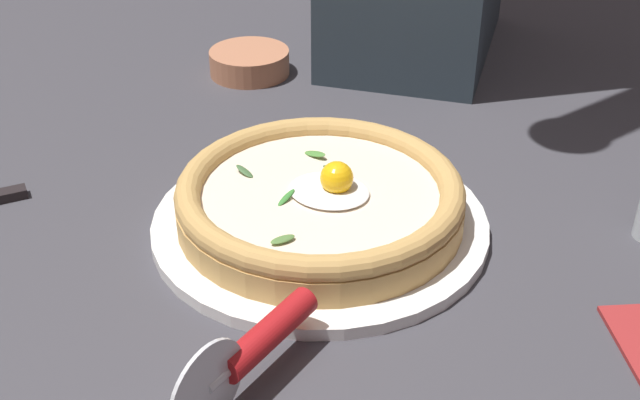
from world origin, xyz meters
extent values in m
cube|color=#3B3A40|center=(0.00, 0.00, -0.01)|extent=(2.40, 2.40, 0.03)
cylinder|color=white|center=(0.01, 0.03, 0.01)|extent=(0.32, 0.32, 0.01)
cylinder|color=tan|center=(0.01, 0.03, 0.02)|extent=(0.27, 0.27, 0.03)
torus|color=tan|center=(0.01, 0.03, 0.04)|extent=(0.27, 0.27, 0.02)
cylinder|color=#F8E1C4|center=(0.01, 0.03, 0.04)|extent=(0.22, 0.22, 0.00)
ellipsoid|color=white|center=(0.00, 0.03, 0.04)|extent=(0.08, 0.07, 0.01)
sphere|color=yellow|center=(-0.01, 0.02, 0.06)|extent=(0.03, 0.03, 0.03)
ellipsoid|color=#378133|center=(0.03, 0.06, 0.04)|extent=(0.01, 0.03, 0.01)
ellipsoid|color=#42693B|center=(0.09, 0.03, 0.04)|extent=(0.02, 0.01, 0.01)
ellipsoid|color=#4C8838|center=(0.04, -0.03, 0.04)|extent=(0.03, 0.02, 0.01)
ellipsoid|color=#2F592B|center=(0.01, -0.01, 0.04)|extent=(0.03, 0.02, 0.01)
ellipsoid|color=#517B3B|center=(0.00, 0.12, 0.04)|extent=(0.02, 0.02, 0.00)
cylinder|color=#B67351|center=(0.26, -0.25, 0.02)|extent=(0.11, 0.11, 0.03)
cylinder|color=silver|center=(-0.03, 0.28, 0.04)|extent=(0.01, 0.07, 0.07)
cylinder|color=silver|center=(-0.04, 0.27, 0.04)|extent=(0.01, 0.02, 0.01)
cylinder|color=#AB171B|center=(-0.04, 0.22, 0.04)|extent=(0.03, 0.10, 0.02)
camera|label=1|loc=(-0.28, 0.60, 0.44)|focal=45.47mm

